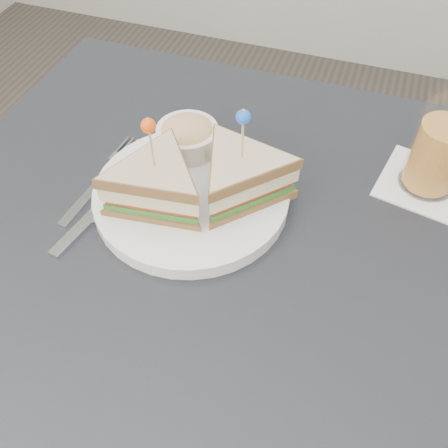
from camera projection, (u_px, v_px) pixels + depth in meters
The scene contains 6 objects.
ground_plane at pixel (219, 447), 1.17m from camera, with size 3.50×3.50×0.00m, color #3F3833.
table at pixel (214, 290), 0.66m from camera, with size 0.80×0.80×0.75m.
plate_meal at pixel (196, 179), 0.63m from camera, with size 0.33×0.33×0.15m.
cutlery_fork at pixel (105, 175), 0.69m from camera, with size 0.04×0.18×0.01m.
cutlery_knife at pixel (104, 204), 0.65m from camera, with size 0.06×0.21×0.01m.
drink_set at pixel (441, 148), 0.63m from camera, with size 0.14×0.14×0.15m.
Camera 1 is at (0.13, -0.34, 1.23)m, focal length 40.00 mm.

